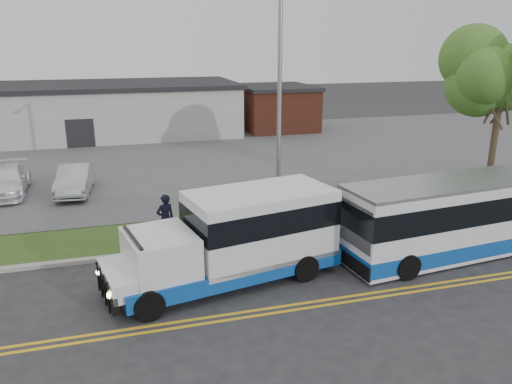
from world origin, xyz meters
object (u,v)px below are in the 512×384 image
object	(u,v)px
streetlight_near	(280,105)
parked_car_b	(6,181)
shuttle_bus	(240,234)
pedestrian	(165,219)
tree_east	(503,75)
transit_bus	(471,214)
parked_car_a	(75,179)

from	to	relation	value
streetlight_near	parked_car_b	size ratio (longest dim) A/B	1.96
shuttle_bus	pedestrian	bearing A→B (deg)	108.96
tree_east	streetlight_near	size ratio (longest dim) A/B	0.88
shuttle_bus	parked_car_b	world-z (taller)	shuttle_bus
shuttle_bus	pedestrian	xyz separation A→B (m)	(-2.09, 3.55, -0.50)
shuttle_bus	parked_car_b	xyz separation A→B (m)	(-9.32, 12.41, -0.80)
shuttle_bus	tree_east	bearing A→B (deg)	7.06
tree_east	transit_bus	size ratio (longest dim) A/B	0.78
streetlight_near	parked_car_a	size ratio (longest dim) A/B	2.13
streetlight_near	parked_car_b	world-z (taller)	streetlight_near
tree_east	pedestrian	distance (m)	16.75
tree_east	pedestrian	world-z (taller)	tree_east
streetlight_near	pedestrian	distance (m)	6.47
shuttle_bus	transit_bus	bearing A→B (deg)	-12.50
parked_car_b	streetlight_near	bearing A→B (deg)	-35.44
parked_car_a	parked_car_b	world-z (taller)	parked_car_a
parked_car_a	parked_car_b	xyz separation A→B (m)	(-3.41, 0.78, -0.03)
parked_car_a	parked_car_b	size ratio (longest dim) A/B	0.92
pedestrian	transit_bus	bearing A→B (deg)	142.32
pedestrian	parked_car_b	distance (m)	11.44
transit_bus	parked_car_a	distance (m)	18.98
streetlight_near	pedestrian	size ratio (longest dim) A/B	4.75
streetlight_near	shuttle_bus	world-z (taller)	streetlight_near
pedestrian	parked_car_b	size ratio (longest dim) A/B	0.41
pedestrian	streetlight_near	bearing A→B (deg)	170.41
tree_east	shuttle_bus	distance (m)	15.29
shuttle_bus	parked_car_a	size ratio (longest dim) A/B	1.82
shuttle_bus	pedestrian	world-z (taller)	shuttle_bus
shuttle_bus	transit_bus	size ratio (longest dim) A/B	0.76
tree_east	transit_bus	world-z (taller)	tree_east
streetlight_near	parked_car_a	world-z (taller)	streetlight_near
tree_east	parked_car_a	distance (m)	21.61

